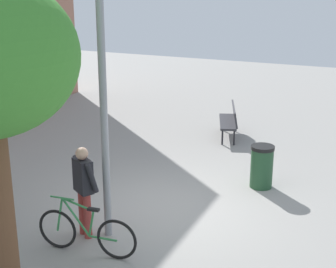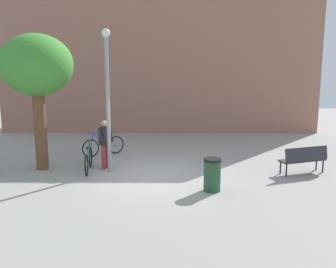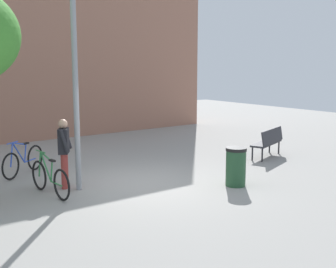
% 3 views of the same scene
% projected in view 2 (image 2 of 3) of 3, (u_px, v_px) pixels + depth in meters
% --- Properties ---
extents(ground_plane, '(36.00, 36.00, 0.00)m').
position_uv_depth(ground_plane, '(153.00, 176.00, 12.44)').
color(ground_plane, gray).
extents(building_facade, '(16.27, 2.00, 8.25)m').
position_uv_depth(building_facade, '(159.00, 52.00, 20.07)').
color(building_facade, '#9E6B56').
rests_on(building_facade, ground_plane).
extents(lamppost, '(0.28, 0.28, 4.67)m').
position_uv_depth(lamppost, '(108.00, 90.00, 12.49)').
color(lamppost, gray).
rests_on(lamppost, ground_plane).
extents(person_by_lamppost, '(0.51, 0.62, 1.67)m').
position_uv_depth(person_by_lamppost, '(105.00, 141.00, 13.16)').
color(person_by_lamppost, '#9E3833').
rests_on(person_by_lamppost, ground_plane).
extents(park_bench, '(1.67, 0.98, 0.92)m').
position_uv_depth(park_bench, '(304.00, 158.00, 12.59)').
color(park_bench, '#2D2D33').
rests_on(park_bench, ground_plane).
extents(plaza_tree, '(2.39, 2.39, 4.55)m').
position_uv_depth(plaza_tree, '(36.00, 67.00, 12.62)').
color(plaza_tree, brown).
rests_on(plaza_tree, ground_plane).
extents(bicycle_blue, '(1.48, 1.12, 0.97)m').
position_uv_depth(bicycle_blue, '(103.00, 146.00, 15.08)').
color(bicycle_blue, black).
rests_on(bicycle_blue, ground_plane).
extents(bicycle_green, '(0.20, 1.81, 0.97)m').
position_uv_depth(bicycle_green, '(89.00, 160.00, 12.94)').
color(bicycle_green, black).
rests_on(bicycle_green, ground_plane).
extents(trash_bin, '(0.51, 0.51, 0.95)m').
position_uv_depth(trash_bin, '(212.00, 175.00, 10.95)').
color(trash_bin, '#234C2D').
rests_on(trash_bin, ground_plane).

